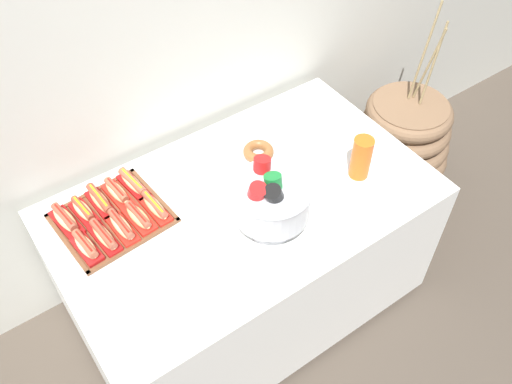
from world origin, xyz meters
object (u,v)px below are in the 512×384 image
at_px(hot_dog_1, 104,236).
at_px(hot_dog_2, 122,226).
at_px(floor_vase, 400,149).
at_px(donut, 258,151).
at_px(hot_dog_0, 86,246).
at_px(punch_bowl, 271,199).
at_px(hot_dog_3, 139,217).
at_px(serving_tray, 112,218).
at_px(cup_stack, 361,158).
at_px(hot_dog_7, 100,201).
at_px(hot_dog_5, 65,220).
at_px(hot_dog_8, 117,192).
at_px(buffet_table, 245,252).
at_px(hot_dog_6, 83,211).
at_px(hot_dog_9, 133,183).
at_px(hot_dog_4, 155,207).

distance_m(hot_dog_1, hot_dog_2, 0.08).
relative_size(floor_vase, donut, 8.53).
distance_m(hot_dog_0, punch_bowl, 0.70).
bearing_deg(punch_bowl, hot_dog_3, 142.78).
height_order(serving_tray, hot_dog_3, hot_dog_3).
height_order(hot_dog_2, cup_stack, cup_stack).
bearing_deg(hot_dog_7, hot_dog_5, -175.55).
distance_m(hot_dog_2, hot_dog_8, 0.18).
bearing_deg(hot_dog_7, hot_dog_1, -109.99).
height_order(floor_vase, cup_stack, floor_vase).
relative_size(buffet_table, hot_dog_8, 9.09).
height_order(hot_dog_1, hot_dog_7, hot_dog_7).
bearing_deg(hot_dog_7, punch_bowl, -43.43).
xyz_separation_m(hot_dog_0, hot_dog_1, (0.07, 0.01, -0.00)).
height_order(hot_dog_5, donut, hot_dog_5).
distance_m(hot_dog_6, hot_dog_9, 0.23).
height_order(serving_tray, punch_bowl, punch_bowl).
relative_size(hot_dog_7, cup_stack, 0.94).
distance_m(hot_dog_4, cup_stack, 0.86).
bearing_deg(hot_dog_8, hot_dog_0, -139.29).
bearing_deg(hot_dog_0, serving_tray, 33.26).
relative_size(hot_dog_2, hot_dog_3, 1.04).
height_order(hot_dog_9, cup_stack, cup_stack).
bearing_deg(buffet_table, donut, 41.66).
bearing_deg(punch_bowl, hot_dog_7, 136.57).
xyz_separation_m(hot_dog_0, hot_dog_4, (0.30, 0.02, -0.00)).
xyz_separation_m(hot_dog_2, hot_dog_4, (0.15, 0.01, 0.00)).
height_order(hot_dog_7, punch_bowl, punch_bowl).
relative_size(hot_dog_2, hot_dog_4, 1.02).
xyz_separation_m(hot_dog_0, hot_dog_3, (0.22, 0.02, -0.00)).
bearing_deg(hot_dog_6, hot_dog_4, -31.80).
distance_m(hot_dog_0, hot_dog_8, 0.28).
relative_size(floor_vase, hot_dog_2, 6.44).
distance_m(punch_bowl, donut, 0.42).
height_order(hot_dog_8, cup_stack, cup_stack).
relative_size(serving_tray, cup_stack, 2.22).
relative_size(hot_dog_7, punch_bowl, 0.60).
distance_m(serving_tray, hot_dog_5, 0.17).
distance_m(hot_dog_9, donut, 0.55).
xyz_separation_m(hot_dog_6, cup_stack, (1.04, -0.45, 0.06)).
distance_m(floor_vase, donut, 1.07).
xyz_separation_m(punch_bowl, cup_stack, (0.47, 0.01, -0.06)).
height_order(hot_dog_5, hot_dog_7, hot_dog_7).
height_order(hot_dog_0, hot_dog_1, hot_dog_0).
xyz_separation_m(hot_dog_0, hot_dog_9, (0.29, 0.19, -0.00)).
relative_size(hot_dog_0, hot_dog_4, 0.91).
height_order(hot_dog_3, hot_dog_4, hot_dog_4).
bearing_deg(hot_dog_4, cup_stack, -20.53).
relative_size(hot_dog_3, punch_bowl, 0.57).
bearing_deg(hot_dog_3, hot_dog_9, 70.01).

